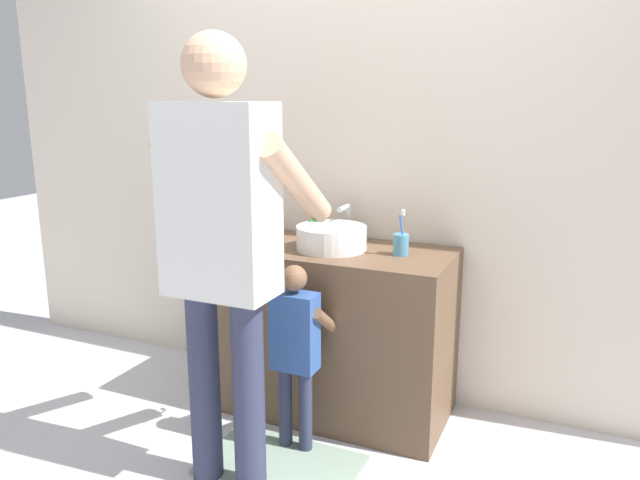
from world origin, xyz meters
TOP-DOWN VIEW (x-y plane):
  - ground_plane at (0.00, 0.00)m, footprint 14.00×14.00m
  - back_wall at (0.00, 0.62)m, footprint 4.40×0.08m
  - vanity_cabinet at (0.00, 0.30)m, footprint 1.11×0.54m
  - sink_basin at (0.00, 0.28)m, footprint 0.33×0.33m
  - faucet at (0.00, 0.48)m, footprint 0.18×0.14m
  - toothbrush_cup at (0.32, 0.31)m, footprint 0.07×0.07m
  - soap_bottle at (-0.39, 0.37)m, footprint 0.06×0.06m
  - bath_mat at (0.00, -0.25)m, footprint 0.64×0.40m
  - child_toddler at (0.00, -0.10)m, footprint 0.26×0.26m
  - adult_parent at (-0.13, -0.42)m, footprint 0.53×0.56m

SIDE VIEW (x-z plane):
  - ground_plane at x=0.00m, z-range 0.00..0.00m
  - bath_mat at x=0.00m, z-range 0.00..0.02m
  - vanity_cabinet at x=0.00m, z-range 0.00..0.81m
  - child_toddler at x=0.00m, z-range 0.08..0.92m
  - toothbrush_cup at x=0.32m, z-range 0.76..0.97m
  - sink_basin at x=0.00m, z-range 0.81..0.92m
  - soap_bottle at x=-0.39m, z-range 0.80..0.96m
  - faucet at x=0.00m, z-range 0.80..0.99m
  - adult_parent at x=-0.13m, z-range 0.17..1.89m
  - back_wall at x=0.00m, z-range 0.00..2.70m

